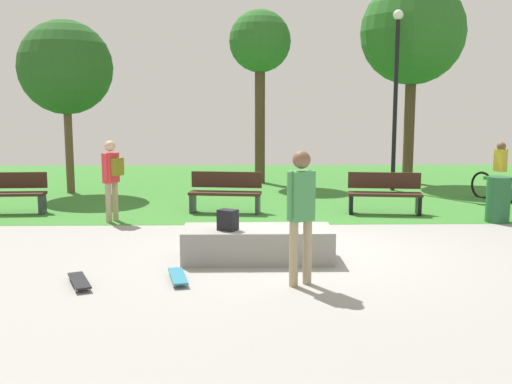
% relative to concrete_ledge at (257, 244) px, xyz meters
% --- Properties ---
extents(ground_plane, '(28.00, 28.00, 0.00)m').
position_rel_concrete_ledge_xyz_m(ground_plane, '(0.71, 0.56, -0.25)').
color(ground_plane, gray).
extents(grass_lawn, '(26.60, 11.85, 0.01)m').
position_rel_concrete_ledge_xyz_m(grass_lawn, '(0.71, 8.64, -0.25)').
color(grass_lawn, '#387A2D').
rests_on(grass_lawn, ground_plane).
extents(concrete_ledge, '(2.32, 0.91, 0.51)m').
position_rel_concrete_ledge_xyz_m(concrete_ledge, '(0.00, 0.00, 0.00)').
color(concrete_ledge, gray).
rests_on(concrete_ledge, ground_plane).
extents(backpack_on_ledge, '(0.34, 0.31, 0.32)m').
position_rel_concrete_ledge_xyz_m(backpack_on_ledge, '(-0.46, -0.16, 0.41)').
color(backpack_on_ledge, black).
rests_on(backpack_on_ledge, concrete_ledge).
extents(skater_performing_trick, '(0.39, 0.33, 1.82)m').
position_rel_concrete_ledge_xyz_m(skater_performing_trick, '(0.55, -1.32, 0.82)').
color(skater_performing_trick, tan).
rests_on(skater_performing_trick, ground_plane).
extents(skateboard_by_ledge, '(0.37, 0.82, 0.08)m').
position_rel_concrete_ledge_xyz_m(skateboard_by_ledge, '(-1.12, -1.10, -0.19)').
color(skateboard_by_ledge, teal).
rests_on(skateboard_by_ledge, ground_plane).
extents(skateboard_spare, '(0.50, 0.81, 0.08)m').
position_rel_concrete_ledge_xyz_m(skateboard_spare, '(-2.43, -1.29, -0.19)').
color(skateboard_spare, black).
rests_on(skateboard_spare, ground_plane).
extents(park_bench_near_path, '(1.65, 0.67, 0.91)m').
position_rel_concrete_ledge_xyz_m(park_bench_near_path, '(2.91, 3.90, 0.23)').
color(park_bench_near_path, '#331E14').
rests_on(park_bench_near_path, ground_plane).
extents(park_bench_near_lamppost, '(1.62, 0.54, 0.91)m').
position_rel_concrete_ledge_xyz_m(park_bench_near_lamppost, '(-5.44, 4.10, 0.23)').
color(park_bench_near_lamppost, '#331E14').
rests_on(park_bench_near_lamppost, ground_plane).
extents(park_bench_center_lawn, '(1.65, 0.68, 0.91)m').
position_rel_concrete_ledge_xyz_m(park_bench_center_lawn, '(-0.62, 4.11, 0.23)').
color(park_bench_center_lawn, '#331E14').
rests_on(park_bench_center_lawn, ground_plane).
extents(tree_broad_elm, '(1.87, 1.87, 5.24)m').
position_rel_concrete_ledge_xyz_m(tree_broad_elm, '(0.28, 9.29, 3.92)').
color(tree_broad_elm, '#4C3823').
rests_on(tree_broad_elm, grass_lawn).
extents(tree_tall_oak, '(2.50, 2.50, 4.64)m').
position_rel_concrete_ledge_xyz_m(tree_tall_oak, '(-4.98, 7.22, 3.12)').
color(tree_tall_oak, brown).
rests_on(tree_tall_oak, grass_lawn).
extents(tree_leaning_ash, '(3.13, 3.13, 6.13)m').
position_rel_concrete_ledge_xyz_m(tree_leaning_ash, '(4.87, 9.15, 4.28)').
color(tree_leaning_ash, '#4C3823').
rests_on(tree_leaning_ash, grass_lawn).
extents(lamp_post, '(0.28, 0.28, 4.96)m').
position_rel_concrete_ledge_xyz_m(lamp_post, '(4.00, 7.50, 2.70)').
color(lamp_post, black).
rests_on(lamp_post, ground_plane).
extents(trash_bin, '(0.48, 0.48, 0.94)m').
position_rel_concrete_ledge_xyz_m(trash_bin, '(5.03, 2.91, 0.22)').
color(trash_bin, '#1E592D').
rests_on(trash_bin, ground_plane).
extents(pedestrian_with_backpack, '(0.43, 0.42, 1.68)m').
position_rel_concrete_ledge_xyz_m(pedestrian_with_backpack, '(-2.92, 3.11, 0.75)').
color(pedestrian_with_backpack, tan).
rests_on(pedestrian_with_backpack, ground_plane).
extents(cyclist_on_bicycle, '(0.82, 1.67, 1.52)m').
position_rel_concrete_ledge_xyz_m(cyclist_on_bicycle, '(6.21, 5.61, 0.38)').
color(cyclist_on_bicycle, black).
rests_on(cyclist_on_bicycle, ground_plane).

